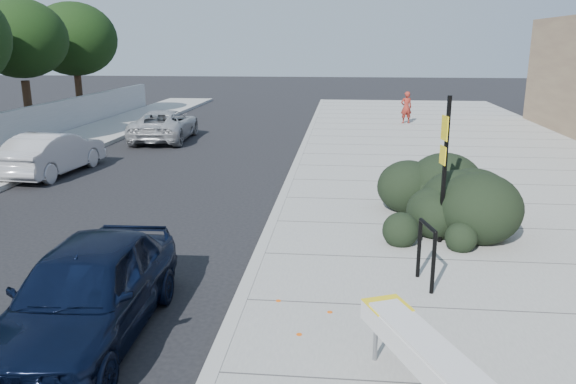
# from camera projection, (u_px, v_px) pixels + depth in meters

# --- Properties ---
(ground) EXTENTS (120.00, 120.00, 0.00)m
(ground) POSITION_uv_depth(u_px,v_px,m) (259.00, 260.00, 10.67)
(ground) COLOR black
(ground) RESTS_ON ground
(sidewalk_near) EXTENTS (11.20, 50.00, 0.15)m
(sidewalk_near) POSITION_uv_depth(u_px,v_px,m) (495.00, 195.00, 14.93)
(sidewalk_near) COLOR gray
(sidewalk_near) RESTS_ON ground
(curb_near) EXTENTS (0.22, 50.00, 0.17)m
(curb_near) POSITION_uv_depth(u_px,v_px,m) (286.00, 190.00, 15.46)
(curb_near) COLOR #9E9E99
(curb_near) RESTS_ON ground
(curb_far) EXTENTS (0.22, 50.00, 0.17)m
(curb_far) POSITION_uv_depth(u_px,v_px,m) (11.00, 183.00, 16.22)
(curb_far) COLOR #9E9E99
(curb_far) RESTS_ON ground
(tree_far_e) EXTENTS (4.00, 4.00, 5.90)m
(tree_far_e) POSITION_uv_depth(u_px,v_px,m) (20.00, 39.00, 24.26)
(tree_far_e) COLOR #332114
(tree_far_e) RESTS_ON ground
(tree_far_f) EXTENTS (4.40, 4.40, 6.07)m
(tree_far_f) POSITION_uv_depth(u_px,v_px,m) (74.00, 39.00, 29.06)
(tree_far_f) COLOR #332114
(tree_far_f) RESTS_ON ground
(bench) EXTENTS (1.38, 2.43, 0.73)m
(bench) POSITION_uv_depth(u_px,v_px,m) (427.00, 354.00, 6.10)
(bench) COLOR gray
(bench) RESTS_ON sidewalk_near
(bike_rack) EXTENTS (0.21, 0.71, 1.05)m
(bike_rack) POSITION_uv_depth(u_px,v_px,m) (427.00, 248.00, 9.08)
(bike_rack) COLOR black
(bike_rack) RESTS_ON sidewalk_near
(sign_post) EXTENTS (0.13, 0.33, 2.90)m
(sign_post) POSITION_uv_depth(u_px,v_px,m) (444.00, 162.00, 10.81)
(sign_post) COLOR black
(sign_post) RESTS_ON sidewalk_near
(hedge) EXTENTS (3.41, 4.57, 1.54)m
(hedge) POSITION_uv_depth(u_px,v_px,m) (436.00, 186.00, 12.49)
(hedge) COLOR black
(hedge) RESTS_ON sidewalk_near
(sedan_navy) EXTENTS (1.78, 4.18, 1.41)m
(sedan_navy) POSITION_uv_depth(u_px,v_px,m) (87.00, 292.00, 7.68)
(sedan_navy) COLOR black
(sedan_navy) RESTS_ON ground
(wagon_silver) EXTENTS (1.75, 4.17, 1.34)m
(wagon_silver) POSITION_uv_depth(u_px,v_px,m) (53.00, 153.00, 17.54)
(wagon_silver) COLOR #AEAEB3
(wagon_silver) RESTS_ON ground
(suv_silver) EXTENTS (2.40, 4.76, 1.29)m
(suv_silver) POSITION_uv_depth(u_px,v_px,m) (165.00, 125.00, 23.71)
(suv_silver) COLOR #AAACB0
(suv_silver) RESTS_ON ground
(pedestrian) EXTENTS (0.64, 0.50, 1.56)m
(pedestrian) POSITION_uv_depth(u_px,v_px,m) (406.00, 107.00, 27.66)
(pedestrian) COLOR maroon
(pedestrian) RESTS_ON sidewalk_near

